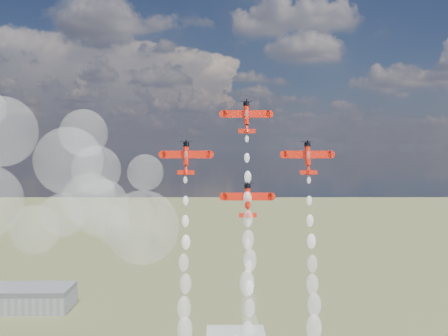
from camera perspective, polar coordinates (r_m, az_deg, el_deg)
name	(u,v)px	position (r m, az deg, el deg)	size (l,w,h in m)	color
hangar	(28,298)	(335.58, -20.53, -13.09)	(50.00, 28.00, 13.00)	gray
plane_lead	(246,117)	(139.29, 2.46, 5.61)	(12.41, 4.71, 8.71)	red
plane_left	(186,157)	(136.27, -4.16, 1.16)	(12.41, 4.71, 8.71)	red
plane_right	(308,157)	(138.14, 9.11, 1.15)	(12.41, 4.71, 8.71)	red
plane_slot	(248,200)	(134.14, 2.59, -3.46)	(12.41, 4.71, 8.71)	red
smoke_trail_lead	(249,319)	(133.09, 2.76, -16.11)	(5.67, 17.28, 59.12)	white
drifted_smoke_cloud	(63,184)	(157.67, -17.10, -1.71)	(63.90, 35.85, 49.12)	white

